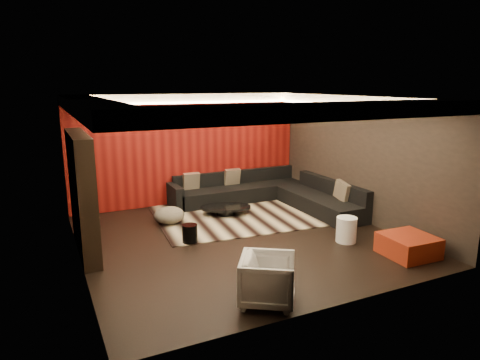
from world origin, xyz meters
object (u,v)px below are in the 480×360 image
white_side_table (346,230)px  orange_ottoman (408,246)px  armchair (268,280)px  drum_stool (190,233)px  sectional_sofa (269,195)px  coffee_table (226,210)px

white_side_table → orange_ottoman: (0.57, -1.03, -0.06)m
white_side_table → armchair: 2.93m
drum_stool → sectional_sofa: bearing=31.8°
orange_ottoman → sectional_sofa: sectional_sofa is taller
white_side_table → sectional_sofa: (-0.08, 2.94, 0.01)m
sectional_sofa → drum_stool: bearing=-148.2°
coffee_table → orange_ottoman: bearing=-61.1°
white_side_table → drum_stool: bearing=155.7°
armchair → drum_stool: bearing=38.2°
white_side_table → orange_ottoman: size_ratio=0.59×
orange_ottoman → coffee_table: bearing=118.9°
coffee_table → drum_stool: drum_stool is taller
coffee_table → armchair: armchair is taller
armchair → sectional_sofa: 5.02m
orange_ottoman → sectional_sofa: bearing=99.2°
drum_stool → orange_ottoman: (3.36, -2.29, -0.01)m
sectional_sofa → orange_ottoman: bearing=-80.8°
coffee_table → white_side_table: 2.98m
armchair → sectional_sofa: bearing=3.6°
white_side_table → armchair: bearing=-150.9°
white_side_table → sectional_sofa: size_ratio=0.14×
drum_stool → armchair: armchair is taller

